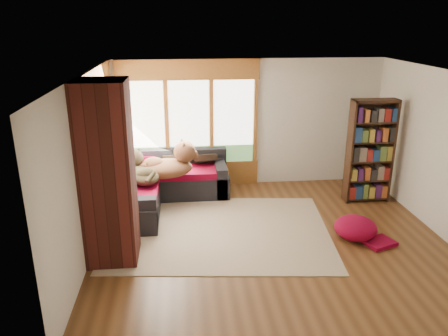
{
  "coord_description": "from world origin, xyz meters",
  "views": [
    {
      "loc": [
        -1.36,
        -6.15,
        3.35
      ],
      "look_at": [
        -0.67,
        0.77,
        0.95
      ],
      "focal_mm": 35.0,
      "sensor_mm": 36.0,
      "label": 1
    }
  ],
  "objects_px": {
    "pouf": "(356,227)",
    "dog_brindle": "(140,170)",
    "brick_chimney": "(107,174)",
    "area_rug": "(221,231)",
    "bookshelf": "(370,152)",
    "sectional_sofa": "(152,186)",
    "dog_tan": "(170,163)"
  },
  "relations": [
    {
      "from": "area_rug",
      "to": "bookshelf",
      "type": "height_order",
      "value": "bookshelf"
    },
    {
      "from": "area_rug",
      "to": "pouf",
      "type": "xyz_separation_m",
      "value": [
        2.12,
        -0.46,
        0.19
      ]
    },
    {
      "from": "dog_tan",
      "to": "dog_brindle",
      "type": "xyz_separation_m",
      "value": [
        -0.54,
        -0.2,
        -0.05
      ]
    },
    {
      "from": "brick_chimney",
      "to": "dog_tan",
      "type": "xyz_separation_m",
      "value": [
        0.81,
        1.85,
        -0.47
      ]
    },
    {
      "from": "brick_chimney",
      "to": "sectional_sofa",
      "type": "bearing_deg",
      "value": 77.71
    },
    {
      "from": "pouf",
      "to": "dog_brindle",
      "type": "relative_size",
      "value": 0.68
    },
    {
      "from": "area_rug",
      "to": "brick_chimney",
      "type": "bearing_deg",
      "value": -157.49
    },
    {
      "from": "bookshelf",
      "to": "dog_tan",
      "type": "distance_m",
      "value": 3.73
    },
    {
      "from": "brick_chimney",
      "to": "pouf",
      "type": "relative_size",
      "value": 3.86
    },
    {
      "from": "brick_chimney",
      "to": "area_rug",
      "type": "distance_m",
      "value": 2.19
    },
    {
      "from": "bookshelf",
      "to": "dog_brindle",
      "type": "xyz_separation_m",
      "value": [
        -4.26,
        -0.05,
        -0.21
      ]
    },
    {
      "from": "brick_chimney",
      "to": "bookshelf",
      "type": "xyz_separation_m",
      "value": [
        4.54,
        1.69,
        -0.32
      ]
    },
    {
      "from": "brick_chimney",
      "to": "dog_tan",
      "type": "relative_size",
      "value": 2.31
    },
    {
      "from": "dog_tan",
      "to": "sectional_sofa",
      "type": "bearing_deg",
      "value": 141.64
    },
    {
      "from": "sectional_sofa",
      "to": "pouf",
      "type": "height_order",
      "value": "sectional_sofa"
    },
    {
      "from": "dog_brindle",
      "to": "bookshelf",
      "type": "bearing_deg",
      "value": -118.24
    },
    {
      "from": "brick_chimney",
      "to": "area_rug",
      "type": "height_order",
      "value": "brick_chimney"
    },
    {
      "from": "sectional_sofa",
      "to": "pouf",
      "type": "bearing_deg",
      "value": -31.69
    },
    {
      "from": "dog_tan",
      "to": "bookshelf",
      "type": "bearing_deg",
      "value": -11.81
    },
    {
      "from": "brick_chimney",
      "to": "area_rug",
      "type": "relative_size",
      "value": 0.73
    },
    {
      "from": "bookshelf",
      "to": "pouf",
      "type": "relative_size",
      "value": 2.92
    },
    {
      "from": "pouf",
      "to": "brick_chimney",
      "type": "bearing_deg",
      "value": -176.74
    },
    {
      "from": "brick_chimney",
      "to": "dog_brindle",
      "type": "height_order",
      "value": "brick_chimney"
    },
    {
      "from": "pouf",
      "to": "dog_brindle",
      "type": "height_order",
      "value": "dog_brindle"
    },
    {
      "from": "pouf",
      "to": "dog_tan",
      "type": "xyz_separation_m",
      "value": [
        -2.94,
        1.63,
        0.63
      ]
    },
    {
      "from": "sectional_sofa",
      "to": "dog_brindle",
      "type": "relative_size",
      "value": 2.24
    },
    {
      "from": "brick_chimney",
      "to": "pouf",
      "type": "distance_m",
      "value": 3.92
    },
    {
      "from": "sectional_sofa",
      "to": "dog_brindle",
      "type": "bearing_deg",
      "value": -115.33
    },
    {
      "from": "brick_chimney",
      "to": "dog_brindle",
      "type": "xyz_separation_m",
      "value": [
        0.28,
        1.64,
        -0.52
      ]
    },
    {
      "from": "sectional_sofa",
      "to": "bookshelf",
      "type": "bearing_deg",
      "value": -7.63
    },
    {
      "from": "brick_chimney",
      "to": "bookshelf",
      "type": "distance_m",
      "value": 4.86
    },
    {
      "from": "brick_chimney",
      "to": "pouf",
      "type": "xyz_separation_m",
      "value": [
        3.75,
        0.21,
        -1.11
      ]
    }
  ]
}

